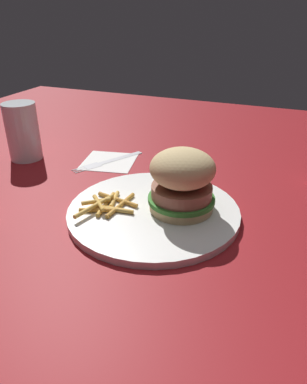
% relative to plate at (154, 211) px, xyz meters
% --- Properties ---
extents(ground_plane, '(1.60, 1.60, 0.00)m').
position_rel_plate_xyz_m(ground_plane, '(0.03, 0.02, -0.01)').
color(ground_plane, maroon).
extents(plate, '(0.28, 0.28, 0.01)m').
position_rel_plate_xyz_m(plate, '(0.00, 0.00, 0.00)').
color(plate, white).
rests_on(plate, ground_plane).
extents(sandwich, '(0.11, 0.11, 0.10)m').
position_rel_plate_xyz_m(sandwich, '(-0.04, -0.02, 0.06)').
color(sandwich, tan).
rests_on(sandwich, plate).
extents(fries_pile, '(0.09, 0.11, 0.01)m').
position_rel_plate_xyz_m(fries_pile, '(0.07, 0.03, 0.01)').
color(fries_pile, gold).
rests_on(fries_pile, plate).
extents(napkin, '(0.13, 0.13, 0.00)m').
position_rel_plate_xyz_m(napkin, '(0.17, -0.17, -0.01)').
color(napkin, white).
rests_on(napkin, ground_plane).
extents(fork, '(0.10, 0.16, 0.00)m').
position_rel_plate_xyz_m(fork, '(0.17, -0.17, -0.00)').
color(fork, silver).
rests_on(fork, napkin).
extents(drink_glass, '(0.07, 0.07, 0.12)m').
position_rel_plate_xyz_m(drink_glass, '(0.35, -0.12, 0.05)').
color(drink_glass, silver).
rests_on(drink_glass, ground_plane).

